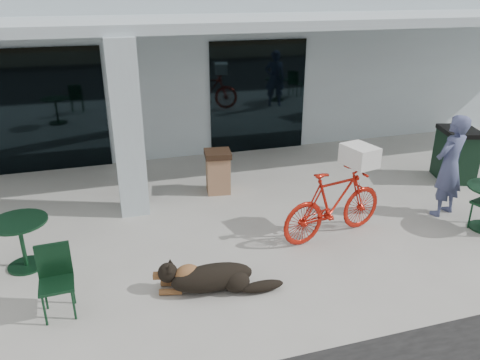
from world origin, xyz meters
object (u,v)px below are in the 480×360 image
object	(u,v)px
bicycle	(334,204)
cafe_table_near	(23,244)
person	(449,166)
wheeled_bin	(456,154)
cafe_chair_near	(56,283)
trash_receptacle	(218,172)
dog	(212,276)

from	to	relation	value
bicycle	cafe_table_near	size ratio (longest dim) A/B	2.40
person	wheeled_bin	xyz separation A→B (m)	(1.34, 1.35, -0.37)
cafe_chair_near	trash_receptacle	xyz separation A→B (m)	(2.86, 3.15, -0.03)
trash_receptacle	wheeled_bin	bearing A→B (deg)	-8.92
bicycle	dog	bearing A→B (deg)	99.20
cafe_chair_near	trash_receptacle	bearing A→B (deg)	44.69
wheeled_bin	cafe_chair_near	bearing A→B (deg)	-147.10
cafe_chair_near	wheeled_bin	distance (m)	8.23
wheeled_bin	cafe_table_near	bearing A→B (deg)	-156.63
bicycle	trash_receptacle	world-z (taller)	bicycle
dog	person	size ratio (longest dim) A/B	0.70
person	trash_receptacle	xyz separation A→B (m)	(-3.68, 2.13, -0.50)
cafe_table_near	bicycle	bearing A→B (deg)	-5.46
cafe_chair_near	person	bearing A→B (deg)	5.77
dog	person	distance (m)	4.75
dog	trash_receptacle	size ratio (longest dim) A/B	1.51
bicycle	person	xyz separation A→B (m)	(2.31, 0.17, 0.34)
cafe_table_near	trash_receptacle	distance (m)	3.88
bicycle	trash_receptacle	size ratio (longest dim) A/B	2.27
bicycle	person	world-z (taller)	person
bicycle	wheeled_bin	world-z (taller)	bicycle
cafe_chair_near	trash_receptacle	size ratio (longest dim) A/B	1.07
bicycle	wheeled_bin	size ratio (longest dim) A/B	1.76
cafe_table_near	wheeled_bin	xyz separation A→B (m)	(8.44, 1.06, 0.17)
person	wheeled_bin	distance (m)	1.93
bicycle	cafe_chair_near	xyz separation A→B (m)	(-4.23, -0.84, -0.13)
cafe_chair_near	dog	bearing A→B (deg)	-4.57
wheeled_bin	dog	bearing A→B (deg)	-141.57
person	cafe_table_near	bearing A→B (deg)	-20.52
cafe_table_near	person	distance (m)	7.13
dog	cafe_table_near	xyz separation A→B (m)	(-2.52, 1.35, 0.16)
cafe_chair_near	person	size ratio (longest dim) A/B	0.50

